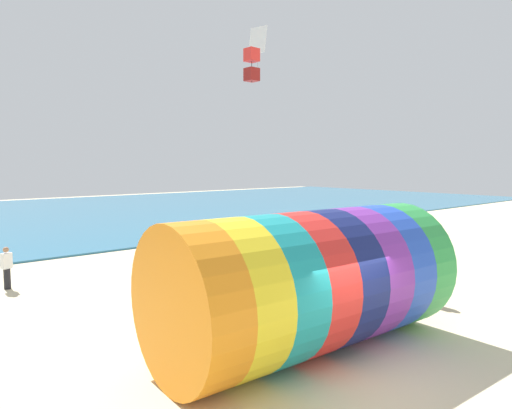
# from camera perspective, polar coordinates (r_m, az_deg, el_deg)

# --- Properties ---
(ground_plane) EXTENTS (120.00, 120.00, 0.00)m
(ground_plane) POSITION_cam_1_polar(r_m,az_deg,el_deg) (11.05, 11.83, -19.96)
(ground_plane) COLOR beige
(giant_inflatable_tube) EXTENTS (7.95, 3.88, 3.50)m
(giant_inflatable_tube) POSITION_cam_1_polar(r_m,az_deg,el_deg) (11.58, 6.58, -9.48)
(giant_inflatable_tube) COLOR orange
(giant_inflatable_tube) RESTS_ON ground
(kite_handler) EXTENTS (0.42, 0.37, 1.76)m
(kite_handler) POSITION_cam_1_polar(r_m,az_deg,el_deg) (16.48, 19.55, -8.37)
(kite_handler) COLOR #726651
(kite_handler) RESTS_ON ground
(kite_white_diamond) EXTENTS (0.66, 1.14, 2.67)m
(kite_white_diamond) POSITION_cam_1_polar(r_m,az_deg,el_deg) (27.84, 0.21, 19.81)
(kite_white_diamond) COLOR white
(kite_red_box) EXTENTS (0.58, 0.58, 1.59)m
(kite_red_box) POSITION_cam_1_polar(r_m,az_deg,el_deg) (22.18, -0.54, 17.06)
(kite_red_box) COLOR red
(bystander_near_water) EXTENTS (0.37, 0.42, 1.64)m
(bystander_near_water) POSITION_cam_1_polar(r_m,az_deg,el_deg) (22.25, -8.94, -4.87)
(bystander_near_water) COLOR #726651
(bystander_near_water) RESTS_ON ground
(bystander_mid_beach) EXTENTS (0.42, 0.34, 1.59)m
(bystander_mid_beach) POSITION_cam_1_polar(r_m,az_deg,el_deg) (19.48, -28.71, -6.95)
(bystander_mid_beach) COLOR black
(bystander_mid_beach) RESTS_ON ground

